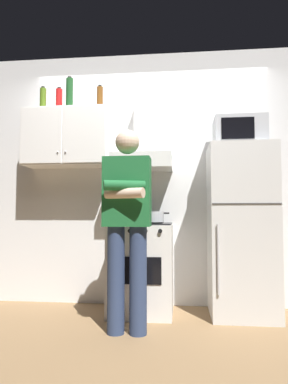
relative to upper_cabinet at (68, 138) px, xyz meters
name	(u,v)px	position (x,y,z in m)	size (l,w,h in m)	color
ground_plane	(144,321)	(0.85, -0.37, -1.75)	(7.00, 7.00, 0.00)	olive
back_wall_tiled	(150,177)	(0.85, 0.23, -0.40)	(4.80, 0.10, 2.70)	white
upper_cabinet	(68,138)	(0.00, 0.00, 0.00)	(0.90, 0.37, 0.60)	white
stove_oven	(142,267)	(0.80, -0.13, -1.32)	(0.60, 0.62, 0.87)	white
range_hood	(143,151)	(0.80, 0.00, -0.15)	(0.60, 0.44, 0.75)	white
refrigerator	(241,230)	(1.75, -0.12, -0.95)	(0.60, 0.62, 1.60)	silver
microwave	(239,133)	(1.75, -0.11, -0.01)	(0.48, 0.37, 0.28)	#B7BABF
person_standing	(127,220)	(0.75, -0.73, -0.85)	(0.38, 0.33, 1.64)	navy
cooking_pot	(154,217)	(0.93, -0.24, -0.83)	(0.29, 0.19, 0.10)	#B7BABF
bottle_wine_green	(69,94)	(0.02, -0.03, 0.47)	(0.07, 0.07, 0.35)	#19471E
bottle_soda_red	(59,100)	(-0.11, 0.02, 0.42)	(0.07, 0.07, 0.26)	red
bottle_beer_brown	(100,98)	(0.33, 0.04, 0.43)	(0.07, 0.07, 0.27)	brown
bottle_olive_oil	(43,99)	(-0.27, -0.03, 0.42)	(0.07, 0.07, 0.25)	#4C6B19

